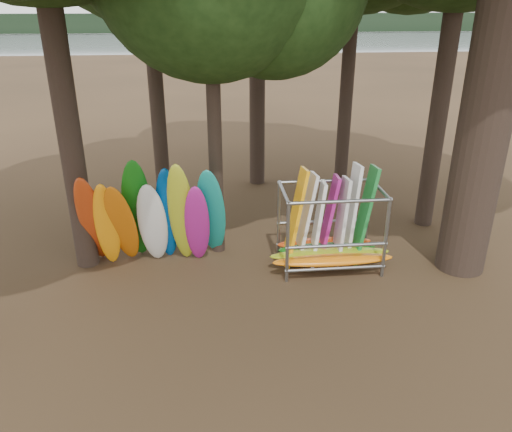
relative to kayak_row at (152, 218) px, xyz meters
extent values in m
plane|color=#47331E|center=(3.15, -1.70, -1.37)|extent=(120.00, 120.00, 0.00)
plane|color=gray|center=(3.15, 58.30, -1.37)|extent=(160.00, 160.00, 0.00)
cube|color=black|center=(3.15, 108.30, 0.63)|extent=(160.00, 4.00, 4.00)
cylinder|color=black|center=(-1.85, 0.27, 4.68)|extent=(0.58, 0.58, 12.10)
cylinder|color=black|center=(-0.01, 3.97, 4.12)|extent=(0.47, 0.47, 10.99)
cylinder|color=black|center=(3.42, 6.40, 4.80)|extent=(0.58, 0.58, 12.33)
cylinder|color=black|center=(6.37, 4.98, 4.41)|extent=(0.46, 0.46, 11.56)
cylinder|color=black|center=(1.71, 0.73, 3.05)|extent=(0.37, 0.37, 8.84)
cylinder|color=black|center=(8.32, 1.92, 4.53)|extent=(0.53, 0.53, 11.80)
ellipsoid|color=#B33510|center=(-1.54, 0.04, -0.01)|extent=(0.71, 1.45, 2.85)
ellipsoid|color=orange|center=(-1.15, -0.09, -0.11)|extent=(0.70, 1.03, 2.60)
ellipsoid|color=#D0610B|center=(-0.77, -0.08, -0.11)|extent=(0.87, 1.50, 2.64)
ellipsoid|color=#126413|center=(-0.38, 0.16, 0.18)|extent=(0.93, 1.50, 3.19)
ellipsoid|color=silver|center=(0.00, -0.04, -0.14)|extent=(0.81, 1.14, 2.57)
ellipsoid|color=#034290|center=(0.39, 0.10, 0.04)|extent=(0.71, 1.15, 2.91)
ellipsoid|color=#A1AB1F|center=(0.77, -0.11, 0.14)|extent=(0.81, 1.30, 3.10)
ellipsoid|color=#A11C7E|center=(1.16, -0.17, -0.15)|extent=(0.65, 1.12, 2.52)
ellipsoid|color=#139084|center=(1.54, 0.10, 0.04)|extent=(0.93, 1.55, 2.92)
ellipsoid|color=orange|center=(4.63, -0.99, -0.95)|extent=(3.19, 0.55, 0.24)
ellipsoid|color=#94A916|center=(4.63, -0.65, -0.95)|extent=(3.24, 0.55, 0.24)
ellipsoid|color=#166316|center=(4.63, -0.32, -0.95)|extent=(2.70, 0.55, 0.24)
ellipsoid|color=#CB3D0F|center=(4.63, 0.01, -0.95)|extent=(2.65, 0.55, 0.24)
cube|color=#FFA70D|center=(3.71, -0.33, -0.02)|extent=(0.63, 0.82, 2.69)
cube|color=silver|center=(4.02, -0.20, -0.12)|extent=(0.58, 0.80, 2.51)
cube|color=white|center=(4.32, -0.34, -0.22)|extent=(0.41, 0.74, 2.32)
cube|color=#A21B79|center=(4.63, -0.21, -0.16)|extent=(0.54, 0.75, 2.43)
cube|color=silver|center=(4.94, -0.41, -0.17)|extent=(0.34, 0.78, 2.43)
cube|color=white|center=(5.24, -0.22, -0.02)|extent=(0.39, 0.80, 2.73)
cube|color=#1C7E32|center=(5.55, -0.38, -0.02)|extent=(0.57, 0.79, 2.71)
camera|label=1|loc=(1.49, -12.12, 5.22)|focal=35.00mm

